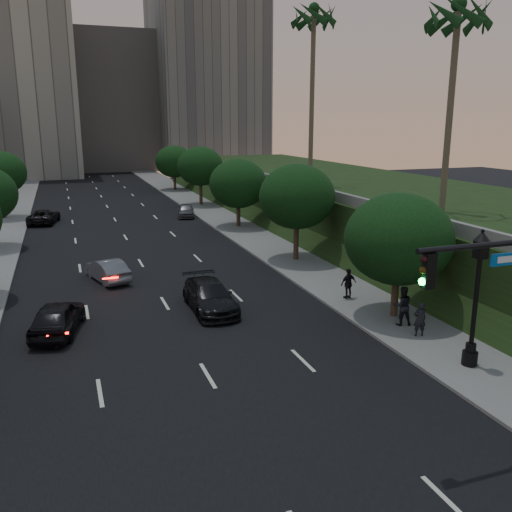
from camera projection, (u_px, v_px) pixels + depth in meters
name	position (u px, v px, depth m)	size (l,w,h in m)	color
ground	(251.00, 448.00, 16.21)	(160.00, 160.00, 0.00)	black
road_surface	(128.00, 242.00, 43.60)	(16.00, 140.00, 0.02)	black
sidewalk_right	(249.00, 233.00, 46.94)	(4.50, 140.00, 0.15)	slate
embankment	(380.00, 207.00, 48.49)	(18.00, 90.00, 4.00)	black
parapet_wall	(293.00, 185.00, 45.14)	(0.35, 90.00, 0.70)	slate
office_block_mid	(111.00, 103.00, 108.16)	(22.00, 18.00, 26.00)	#9D9790
office_block_right	(206.00, 77.00, 107.36)	(20.00, 22.00, 36.00)	gray
tree_right_a	(398.00, 239.00, 25.91)	(5.20, 5.20, 6.24)	#38281C
tree_right_b	(297.00, 197.00, 36.75)	(5.20, 5.20, 6.74)	#38281C
tree_right_c	(238.00, 184.00, 48.74)	(5.20, 5.20, 6.24)	#38281C
tree_right_d	(200.00, 166.00, 61.40)	(5.20, 5.20, 6.74)	#38281C
tree_right_e	(174.00, 162.00, 75.22)	(5.20, 5.20, 6.24)	#38281C
tree_left_d	(0.00, 173.00, 52.81)	(5.00, 5.00, 6.71)	#38281C
palm_mid	(458.00, 17.00, 31.01)	(3.20, 3.20, 13.00)	#4C4233
palm_far	(314.00, 19.00, 44.56)	(3.20, 3.20, 15.50)	#4C4233
street_lamp	(475.00, 305.00, 20.81)	(0.64, 0.64, 5.62)	black
sedan_near_left	(57.00, 317.00, 24.81)	(1.83, 4.54, 1.55)	black
sedan_mid_left	(107.00, 270.00, 33.00)	(1.45, 4.17, 1.37)	slate
sedan_far_left	(44.00, 216.00, 51.50)	(2.27, 4.92, 1.37)	black
sedan_near_right	(210.00, 296.00, 27.86)	(2.09, 5.15, 1.49)	black
sedan_far_right	(186.00, 210.00, 55.01)	(1.61, 4.00, 1.36)	#595B61
pedestrian_a	(420.00, 319.00, 24.09)	(0.58, 0.38, 1.59)	black
pedestrian_b	(402.00, 306.00, 25.38)	(0.92, 0.72, 1.90)	black
pedestrian_c	(348.00, 283.00, 29.24)	(0.98, 0.41, 1.67)	black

